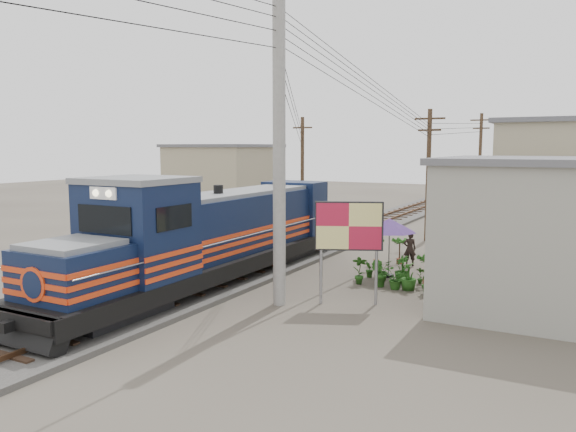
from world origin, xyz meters
The scene contains 16 objects.
ground centered at (0.00, 0.00, 0.00)m, with size 120.00×120.00×0.00m, color #473F35.
ballast centered at (0.00, 10.00, 0.08)m, with size 3.60×70.00×0.16m, color #595651.
track centered at (0.00, 10.00, 0.26)m, with size 1.15×70.00×0.12m.
locomotive centered at (0.00, 0.58, 1.73)m, with size 2.95×16.03×3.97m.
utility_pole_main centered at (3.50, -0.50, 5.00)m, with size 0.40×0.40×10.00m.
wooden_pole_mid centered at (4.50, 14.00, 3.68)m, with size 1.60×0.24×7.00m.
wooden_pole_far centered at (4.80, 28.00, 3.93)m, with size 1.60×0.24×7.50m.
wooden_pole_left centered at (-5.00, 18.00, 3.68)m, with size 1.60×0.24×7.00m.
power_lines centered at (-0.14, 8.49, 7.56)m, with size 9.65×19.00×3.30m.
shophouse_front centered at (11.50, 3.00, 2.36)m, with size 7.35×6.30×4.70m.
shophouse_back centered at (11.00, 22.00, 2.11)m, with size 6.30×6.30×4.20m.
shophouse_left centered at (-10.00, 16.00, 2.61)m, with size 6.30×6.30×5.20m.
billboard centered at (5.43, 0.56, 2.44)m, with size 2.01×0.99×3.32m.
market_umbrella centered at (5.37, 4.88, 2.01)m, with size 2.19×2.19×2.29m.
vendor centered at (5.51, 7.28, 0.73)m, with size 0.53×0.35×1.46m, color black.
plant_nursery centered at (6.06, 3.58, 0.46)m, with size 3.19×1.98×1.09m.
Camera 1 is at (12.01, -15.80, 5.02)m, focal length 35.00 mm.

